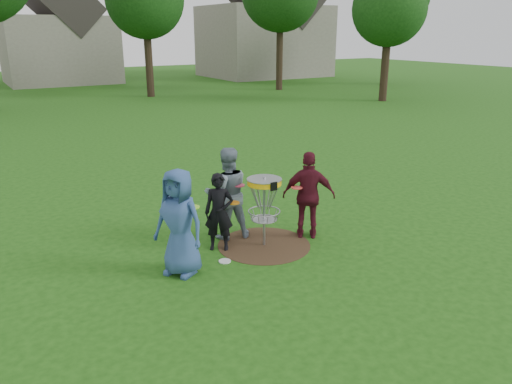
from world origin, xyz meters
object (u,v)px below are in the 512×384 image
player_blue (179,222)px  player_maroon (309,195)px  player_grey (227,193)px  disc_golf_basket (264,195)px  player_black (219,212)px

player_blue → player_maroon: 2.80m
player_blue → player_maroon: player_blue is taller
player_grey → disc_golf_basket: (0.40, -0.73, 0.10)m
player_black → player_grey: 0.63m
player_maroon → disc_golf_basket: 0.99m
player_black → player_blue: bearing=-118.7°
player_blue → player_black: player_blue is taller
player_grey → player_maroon: player_grey is taller
player_blue → player_maroon: bearing=59.1°
player_maroon → disc_golf_basket: size_ratio=1.27×
player_blue → disc_golf_basket: bearing=63.8°
player_black → player_grey: player_grey is taller
disc_golf_basket → player_maroon: bearing=-5.9°
player_black → player_grey: bearing=80.7°
player_blue → player_black: bearing=83.9°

